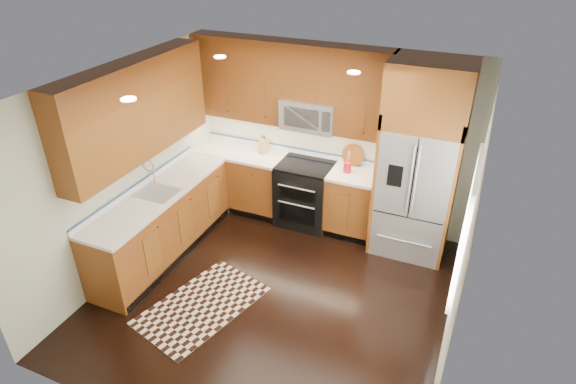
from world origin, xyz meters
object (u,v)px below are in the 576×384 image
at_px(range, 305,194).
at_px(refrigerator, 419,162).
at_px(utensil_crock, 347,165).
at_px(rug, 202,305).
at_px(knife_block, 264,145).

bearing_deg(range, refrigerator, -1.40).
bearing_deg(utensil_crock, refrigerator, -4.32).
relative_size(rug, knife_block, 5.41).
xyz_separation_m(rug, knife_block, (-0.29, 2.33, 1.05)).
distance_m(range, utensil_crock, 0.83).
bearing_deg(utensil_crock, knife_block, 174.84).
bearing_deg(knife_block, utensil_crock, -5.16).
height_order(rug, utensil_crock, utensil_crock).
distance_m(range, knife_block, 0.94).
xyz_separation_m(knife_block, utensil_crock, (1.33, -0.12, -0.01)).
bearing_deg(range, knife_block, 168.07).
relative_size(refrigerator, rug, 1.77).
bearing_deg(rug, knife_block, 112.87).
bearing_deg(rug, range, 94.43).
bearing_deg(refrigerator, range, 178.60).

